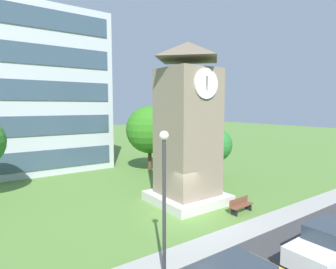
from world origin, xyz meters
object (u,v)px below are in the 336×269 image
(park_bench, at_px, (241,205))
(tree_streetside, at_px, (216,145))
(clock_tower, at_px, (188,132))
(parked_car_white, at_px, (330,244))
(tree_by_building, at_px, (150,130))
(street_lamp, at_px, (164,188))

(park_bench, bearing_deg, tree_streetside, 56.55)
(clock_tower, bearing_deg, tree_streetside, 28.41)
(parked_car_white, bearing_deg, clock_tower, 89.39)
(tree_streetside, bearing_deg, park_bench, -123.45)
(clock_tower, height_order, tree_by_building, clock_tower)
(clock_tower, bearing_deg, parked_car_white, -90.61)
(street_lamp, height_order, parked_car_white, street_lamp)
(tree_streetside, bearing_deg, street_lamp, -142.08)
(clock_tower, distance_m, park_bench, 5.76)
(street_lamp, relative_size, tree_by_building, 0.86)
(park_bench, relative_size, street_lamp, 0.32)
(park_bench, bearing_deg, clock_tower, 112.49)
(clock_tower, distance_m, tree_by_building, 10.02)
(park_bench, xyz_separation_m, tree_streetside, (4.37, 6.61, 2.64))
(parked_car_white, bearing_deg, tree_by_building, 81.11)
(tree_streetside, distance_m, parked_car_white, 14.08)
(tree_streetside, relative_size, parked_car_white, 1.07)
(street_lamp, bearing_deg, parked_car_white, -27.73)
(park_bench, relative_size, tree_by_building, 0.28)
(clock_tower, xyz_separation_m, park_bench, (1.44, -3.47, -4.37))
(park_bench, height_order, tree_streetside, tree_streetside)
(street_lamp, height_order, tree_streetside, street_lamp)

